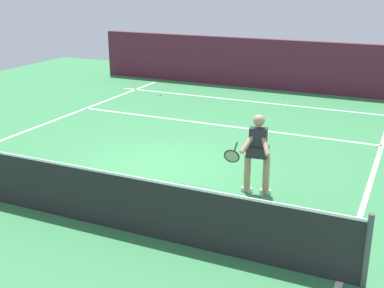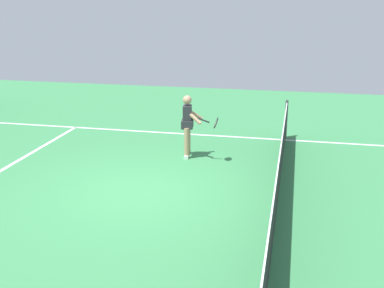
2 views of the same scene
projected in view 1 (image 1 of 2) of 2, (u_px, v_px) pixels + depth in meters
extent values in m
plane|color=#38844C|center=(155.00, 166.00, 10.98)|extent=(23.57, 23.57, 0.00)
cube|color=#561E33|center=(270.00, 64.00, 18.24)|extent=(13.81, 0.24, 1.81)
cube|color=white|center=(250.00, 101.00, 16.63)|extent=(9.81, 0.10, 0.01)
cube|color=white|center=(216.00, 125.00, 14.02)|extent=(8.81, 0.10, 0.01)
cube|color=white|center=(365.00, 201.00, 9.23)|extent=(0.10, 16.13, 0.01)
cube|color=white|center=(3.00, 140.00, 12.72)|extent=(0.10, 16.13, 0.01)
cylinder|color=#4C4C51|center=(367.00, 252.00, 6.52)|extent=(0.08, 0.08, 1.08)
cube|color=#232326|center=(74.00, 194.00, 8.40)|extent=(9.33, 0.02, 0.96)
cube|color=white|center=(72.00, 166.00, 8.24)|extent=(9.33, 0.02, 0.04)
cylinder|color=tan|center=(266.00, 175.00, 9.44)|extent=(0.13, 0.13, 0.78)
cylinder|color=tan|center=(247.00, 173.00, 9.54)|extent=(0.13, 0.13, 0.78)
cube|color=white|center=(265.00, 192.00, 9.56)|extent=(0.20, 0.10, 0.08)
cube|color=white|center=(247.00, 190.00, 9.65)|extent=(0.20, 0.10, 0.08)
cube|color=#2D2D33|center=(258.00, 141.00, 9.29)|extent=(0.34, 0.24, 0.52)
cube|color=#2D2D33|center=(258.00, 151.00, 9.35)|extent=(0.44, 0.33, 0.20)
sphere|color=tan|center=(259.00, 121.00, 9.16)|extent=(0.22, 0.22, 0.22)
cylinder|color=tan|center=(265.00, 143.00, 9.10)|extent=(0.34, 0.45, 0.37)
cylinder|color=tan|center=(249.00, 142.00, 9.18)|extent=(0.23, 0.48, 0.37)
cylinder|color=black|center=(235.00, 148.00, 9.00)|extent=(0.08, 0.30, 0.14)
torus|color=black|center=(232.00, 156.00, 8.75)|extent=(0.30, 0.16, 0.28)
cylinder|color=beige|center=(232.00, 156.00, 8.75)|extent=(0.25, 0.12, 0.23)
sphere|color=#D1E533|center=(160.00, 95.00, 17.41)|extent=(0.07, 0.07, 0.07)
sphere|color=#D1E533|center=(287.00, 104.00, 16.18)|extent=(0.07, 0.07, 0.07)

